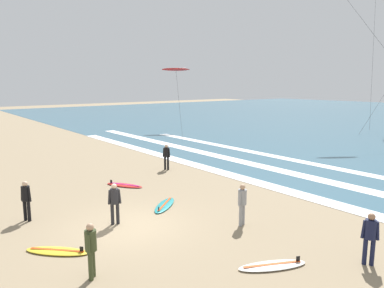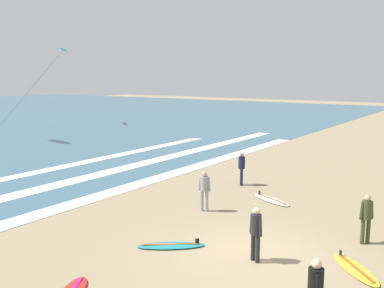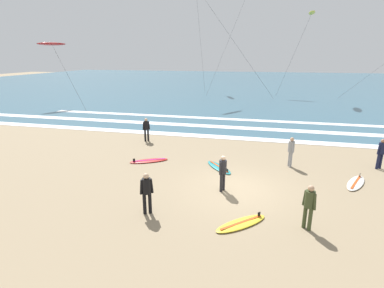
# 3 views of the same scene
# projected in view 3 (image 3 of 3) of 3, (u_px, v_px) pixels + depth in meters

# --- Properties ---
(ground_plane) EXTENTS (160.00, 160.00, 0.00)m
(ground_plane) POSITION_uv_depth(u_px,v_px,m) (234.00, 189.00, 13.03)
(ground_plane) COLOR #937F60
(ocean_surface) EXTENTS (140.00, 90.00, 0.01)m
(ocean_surface) POSITION_uv_depth(u_px,v_px,m) (260.00, 83.00, 62.33)
(ocean_surface) COLOR #386075
(ocean_surface) RESTS_ON ground
(wave_foam_shoreline) EXTENTS (45.96, 1.01, 0.01)m
(wave_foam_shoreline) POSITION_uv_depth(u_px,v_px,m) (236.00, 138.00, 20.97)
(wave_foam_shoreline) COLOR white
(wave_foam_shoreline) RESTS_ON ocean_surface
(wave_foam_mid_break) EXTENTS (51.36, 1.06, 0.01)m
(wave_foam_mid_break) POSITION_uv_depth(u_px,v_px,m) (244.00, 128.00, 23.84)
(wave_foam_mid_break) COLOR white
(wave_foam_mid_break) RESTS_ON ocean_surface
(wave_foam_outer_break) EXTENTS (38.73, 0.89, 0.01)m
(wave_foam_outer_break) POSITION_uv_depth(u_px,v_px,m) (244.00, 120.00, 26.87)
(wave_foam_outer_break) COLOR white
(wave_foam_outer_break) RESTS_ON ocean_surface
(surfer_foreground_main) EXTENTS (0.48, 0.35, 1.60)m
(surfer_foreground_main) POSITION_uv_depth(u_px,v_px,m) (146.00, 128.00, 19.98)
(surfer_foreground_main) COLOR black
(surfer_foreground_main) RESTS_ON ground
(surfer_mid_group) EXTENTS (0.32, 0.50, 1.60)m
(surfer_mid_group) POSITION_uv_depth(u_px,v_px,m) (223.00, 170.00, 12.57)
(surfer_mid_group) COLOR #232328
(surfer_mid_group) RESTS_ON ground
(surfer_left_near) EXTENTS (0.48, 0.34, 1.60)m
(surfer_left_near) POSITION_uv_depth(u_px,v_px,m) (381.00, 151.00, 15.06)
(surfer_left_near) COLOR #141938
(surfer_left_near) RESTS_ON ground
(surfer_background_far) EXTENTS (0.32, 0.51, 1.60)m
(surfer_background_far) POSITION_uv_depth(u_px,v_px,m) (291.00, 149.00, 15.36)
(surfer_background_far) COLOR gray
(surfer_background_far) RESTS_ON ground
(surfer_left_far) EXTENTS (0.44, 0.40, 1.60)m
(surfer_left_far) POSITION_uv_depth(u_px,v_px,m) (309.00, 203.00, 9.75)
(surfer_left_far) COLOR #384223
(surfer_left_far) RESTS_ON ground
(surfer_right_near) EXTENTS (0.48, 0.34, 1.60)m
(surfer_right_near) POSITION_uv_depth(u_px,v_px,m) (147.00, 190.00, 10.74)
(surfer_right_near) COLOR black
(surfer_right_near) RESTS_ON ground
(surfboard_foreground_flat) EXTENTS (1.79, 2.01, 0.25)m
(surfboard_foreground_flat) POSITION_uv_depth(u_px,v_px,m) (219.00, 167.00, 15.40)
(surfboard_foreground_flat) COLOR teal
(surfboard_foreground_flat) RESTS_ON ground
(surfboard_right_spare) EXTENTS (2.12, 1.56, 0.25)m
(surfboard_right_spare) POSITION_uv_depth(u_px,v_px,m) (149.00, 161.00, 16.36)
(surfboard_right_spare) COLOR red
(surfboard_right_spare) RESTS_ON ground
(surfboard_left_pile) EXTENTS (1.45, 2.15, 0.25)m
(surfboard_left_pile) POSITION_uv_depth(u_px,v_px,m) (356.00, 183.00, 13.52)
(surfboard_left_pile) COLOR silver
(surfboard_left_pile) RESTS_ON ground
(surfboard_near_water) EXTENTS (1.93, 1.89, 0.25)m
(surfboard_near_water) POSITION_uv_depth(u_px,v_px,m) (241.00, 223.00, 10.26)
(surfboard_near_water) COLOR yellow
(surfboard_near_water) RESTS_ON ground
(kite_red_low_near) EXTENTS (7.03, 5.01, 7.09)m
(kite_red_low_near) POSITION_uv_depth(u_px,v_px,m) (52.00, 44.00, 33.29)
(kite_red_low_near) COLOR red
(kite_red_low_near) RESTS_ON ground
(kite_yellow_far_right) EXTENTS (3.97, 5.81, 10.87)m
(kite_yellow_far_right) POSITION_uv_depth(u_px,v_px,m) (312.00, 13.00, 36.33)
(kite_yellow_far_right) COLOR yellow
(kite_yellow_far_right) RESTS_ON ground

